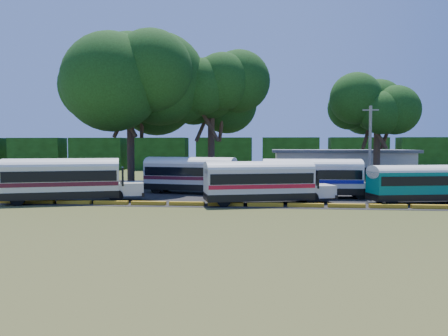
# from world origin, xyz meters

# --- Properties ---
(ground) EXTENTS (160.00, 160.00, 0.00)m
(ground) POSITION_xyz_m (0.00, 0.00, 0.00)
(ground) COLOR #374818
(ground) RESTS_ON ground
(asphalt_strip) EXTENTS (64.00, 24.00, 0.02)m
(asphalt_strip) POSITION_xyz_m (1.00, 12.00, 0.01)
(asphalt_strip) COLOR black
(asphalt_strip) RESTS_ON ground
(curb) EXTENTS (53.70, 0.45, 0.30)m
(curb) POSITION_xyz_m (-0.00, 1.00, 0.15)
(curb) COLOR #C38317
(curb) RESTS_ON ground
(terminal_building) EXTENTS (19.00, 9.00, 4.00)m
(terminal_building) POSITION_xyz_m (18.00, 30.00, 2.03)
(terminal_building) COLOR silver
(terminal_building) RESTS_ON ground
(treeline_backdrop) EXTENTS (130.00, 4.00, 6.00)m
(treeline_backdrop) POSITION_xyz_m (0.00, 48.00, 3.00)
(treeline_backdrop) COLOR black
(treeline_backdrop) RESTS_ON ground
(bus_red) EXTENTS (9.41, 4.85, 3.01)m
(bus_red) POSITION_xyz_m (-16.39, 7.89, 1.73)
(bus_red) COLOR black
(bus_red) RESTS_ON ground
(bus_cream_west) EXTENTS (11.17, 6.06, 3.58)m
(bus_cream_west) POSITION_xyz_m (-8.57, 1.85, 2.03)
(bus_cream_west) COLOR black
(bus_cream_west) RESTS_ON ground
(bus_cream_east) EXTENTS (10.94, 4.45, 3.50)m
(bus_cream_east) POSITION_xyz_m (0.57, 9.37, 1.98)
(bus_cream_east) COLOR black
(bus_cream_east) RESTS_ON ground
(bus_white_red) EXTENTS (10.62, 5.23, 3.39)m
(bus_white_red) POSITION_xyz_m (7.19, 2.34, 1.92)
(bus_white_red) COLOR black
(bus_white_red) RESTS_ON ground
(bus_white_blue) EXTENTS (10.54, 2.88, 3.44)m
(bus_white_blue) POSITION_xyz_m (11.76, 6.96, 1.95)
(bus_white_blue) COLOR black
(bus_white_blue) RESTS_ON ground
(bus_teal) EXTENTS (9.64, 4.24, 3.08)m
(bus_teal) POSITION_xyz_m (19.73, 3.77, 1.77)
(bus_teal) COLOR black
(bus_teal) RESTS_ON ground
(tree_west) EXTENTS (13.28, 13.28, 17.11)m
(tree_west) POSITION_xyz_m (-7.50, 15.71, 12.21)
(tree_west) COLOR #3E2B1F
(tree_west) RESTS_ON ground
(tree_center) EXTENTS (9.90, 9.90, 15.00)m
(tree_center) POSITION_xyz_m (1.09, 19.55, 11.30)
(tree_center) COLOR #3E2B1F
(tree_center) RESTS_ON ground
(tree_east) EXTENTS (8.64, 8.64, 12.58)m
(tree_east) POSITION_xyz_m (20.98, 22.57, 9.34)
(tree_east) COLOR #3E2B1F
(tree_east) RESTS_ON ground
(utility_pole) EXTENTS (1.60, 0.30, 8.66)m
(utility_pole) POSITION_xyz_m (18.17, 14.00, 4.44)
(utility_pole) COLOR gray
(utility_pole) RESTS_ON ground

